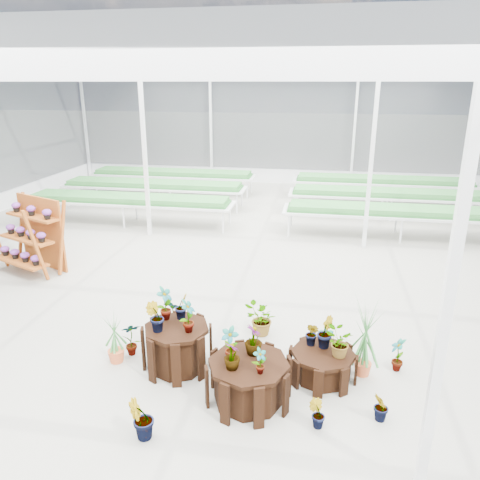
% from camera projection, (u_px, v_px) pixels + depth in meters
% --- Properties ---
extents(ground_plane, '(24.00, 24.00, 0.00)m').
position_uv_depth(ground_plane, '(223.00, 305.00, 9.26)').
color(ground_plane, gray).
rests_on(ground_plane, ground).
extents(greenhouse_shell, '(18.00, 24.00, 4.50)m').
position_uv_depth(greenhouse_shell, '(221.00, 194.00, 8.54)').
color(greenhouse_shell, white).
rests_on(greenhouse_shell, ground).
extents(steel_frame, '(18.00, 24.00, 4.50)m').
position_uv_depth(steel_frame, '(221.00, 194.00, 8.54)').
color(steel_frame, silver).
rests_on(steel_frame, ground).
extents(nursery_benches, '(16.00, 7.00, 0.84)m').
position_uv_depth(nursery_benches, '(267.00, 199.00, 15.84)').
color(nursery_benches, silver).
rests_on(nursery_benches, ground).
extents(plinth_tall, '(1.26, 1.26, 0.70)m').
position_uv_depth(plinth_tall, '(177.00, 347.00, 7.15)').
color(plinth_tall, black).
rests_on(plinth_tall, ground).
extents(plinth_mid, '(1.50, 1.50, 0.61)m').
position_uv_depth(plinth_mid, '(249.00, 381.00, 6.40)').
color(plinth_mid, black).
rests_on(plinth_mid, ground).
extents(plinth_low, '(1.07, 1.07, 0.44)m').
position_uv_depth(plinth_low, '(323.00, 365.00, 6.92)').
color(plinth_low, black).
rests_on(plinth_low, ground).
extents(shelf_rack, '(1.82, 1.41, 1.71)m').
position_uv_depth(shelf_rack, '(28.00, 236.00, 10.65)').
color(shelf_rack, '#914515').
rests_on(shelf_rack, ground).
extents(nursery_plants, '(4.63, 3.31, 1.35)m').
position_uv_depth(nursery_plants, '(251.00, 336.00, 7.08)').
color(nursery_plants, '#367939').
rests_on(nursery_plants, ground).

